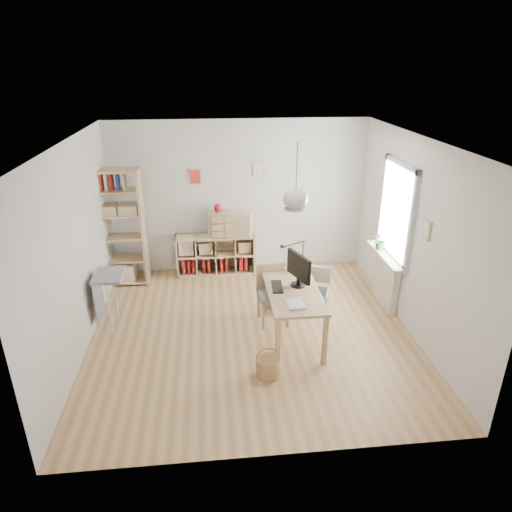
{
  "coord_description": "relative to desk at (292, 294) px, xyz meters",
  "views": [
    {
      "loc": [
        -0.52,
        -5.57,
        3.61
      ],
      "look_at": [
        0.1,
        0.3,
        1.05
      ],
      "focal_mm": 32.0,
      "sensor_mm": 36.0,
      "label": 1
    }
  ],
  "objects": [
    {
      "name": "tall_bookshelf",
      "position": [
        -2.59,
        1.95,
        0.43
      ],
      "size": [
        0.8,
        0.38,
        2.0
      ],
      "color": "tan",
      "rests_on": "ground"
    },
    {
      "name": "radiator",
      "position": [
        1.64,
        0.75,
        -0.26
      ],
      "size": [
        0.1,
        0.8,
        0.8
      ],
      "primitive_type": "cube",
      "color": "silver",
      "rests_on": "ground"
    },
    {
      "name": "ground",
      "position": [
        -0.55,
        0.15,
        -0.66
      ],
      "size": [
        4.5,
        4.5,
        0.0
      ],
      "primitive_type": "plane",
      "color": "tan",
      "rests_on": "ground"
    },
    {
      "name": "storage_chest",
      "position": [
        0.45,
        0.81,
        -0.46
      ],
      "size": [
        0.74,
        0.79,
        0.6
      ],
      "rotation": [
        0.0,
        0.0,
        -0.33
      ],
      "color": "silver",
      "rests_on": "ground"
    },
    {
      "name": "wicker_basket",
      "position": [
        -0.44,
        -0.86,
        -0.52
      ],
      "size": [
        0.3,
        0.29,
        0.41
      ],
      "rotation": [
        0.0,
        0.0,
        -0.06
      ],
      "color": "olive",
      "rests_on": "ground"
    },
    {
      "name": "task_lamp",
      "position": [
        0.08,
        0.62,
        0.37
      ],
      "size": [
        0.38,
        0.14,
        0.41
      ],
      "color": "black",
      "rests_on": "desk"
    },
    {
      "name": "monitor",
      "position": [
        0.09,
        0.07,
        0.35
      ],
      "size": [
        0.23,
        0.52,
        0.46
      ],
      "rotation": [
        0.0,
        0.0,
        0.36
      ],
      "color": "black",
      "rests_on": "desk"
    },
    {
      "name": "red_vase",
      "position": [
        -0.93,
        2.19,
        0.57
      ],
      "size": [
        0.14,
        0.14,
        0.16
      ],
      "primitive_type": "ellipsoid",
      "color": "maroon",
      "rests_on": "drawer_chest"
    },
    {
      "name": "chair",
      "position": [
        -0.21,
        0.44,
        -0.16
      ],
      "size": [
        0.46,
        0.46,
        0.87
      ],
      "rotation": [
        0.0,
        0.0,
        0.09
      ],
      "color": "gray",
      "rests_on": "ground"
    },
    {
      "name": "drawer_chest",
      "position": [
        -0.72,
        2.19,
        0.28
      ],
      "size": [
        0.81,
        0.52,
        0.43
      ],
      "primitive_type": "cube",
      "rotation": [
        0.0,
        0.0,
        -0.25
      ],
      "color": "#C9B385",
      "rests_on": "cube_shelf"
    },
    {
      "name": "keyboard",
      "position": [
        -0.21,
        0.04,
        0.1
      ],
      "size": [
        0.17,
        0.38,
        0.02
      ],
      "primitive_type": "cube",
      "rotation": [
        0.0,
        0.0,
        -0.07
      ],
      "color": "black",
      "rests_on": "desk"
    },
    {
      "name": "paper_tray",
      "position": [
        -0.05,
        -0.47,
        0.11
      ],
      "size": [
        0.23,
        0.28,
        0.03
      ],
      "primitive_type": "cube",
      "rotation": [
        0.0,
        0.0,
        0.06
      ],
      "color": "white",
      "rests_on": "desk"
    },
    {
      "name": "desk",
      "position": [
        0.0,
        0.0,
        0.0
      ],
      "size": [
        0.7,
        1.5,
        0.75
      ],
      "color": "tan",
      "rests_on": "ground"
    },
    {
      "name": "room_shell",
      "position": [
        -0.0,
        0.0,
        1.34
      ],
      "size": [
        4.5,
        4.5,
        4.5
      ],
      "color": "white",
      "rests_on": "ground"
    },
    {
      "name": "windowsill",
      "position": [
        1.59,
        0.75,
        0.17
      ],
      "size": [
        0.22,
        1.2,
        0.06
      ],
      "primitive_type": "cube",
      "color": "white",
      "rests_on": "radiator"
    },
    {
      "name": "window_unit",
      "position": [
        1.68,
        0.75,
        0.89
      ],
      "size": [
        0.07,
        1.16,
        1.46
      ],
      "color": "white",
      "rests_on": "ground"
    },
    {
      "name": "side_table",
      "position": [
        -2.59,
        0.5,
        0.01
      ],
      "size": [
        0.4,
        0.55,
        0.85
      ],
      "color": "gray",
      "rests_on": "ground"
    },
    {
      "name": "yarn_ball",
      "position": [
        0.09,
        0.53,
        0.17
      ],
      "size": [
        0.15,
        0.15,
        0.15
      ],
      "primitive_type": "sphere",
      "color": "#4D0A15",
      "rests_on": "desk"
    },
    {
      "name": "potted_plant",
      "position": [
        1.57,
        0.97,
        0.34
      ],
      "size": [
        0.29,
        0.26,
        0.28
      ],
      "primitive_type": "imported",
      "rotation": [
        0.0,
        0.0,
        0.15
      ],
      "color": "#225D23",
      "rests_on": "windowsill"
    },
    {
      "name": "cube_shelf",
      "position": [
        -1.02,
        2.23,
        -0.36
      ],
      "size": [
        1.4,
        0.38,
        0.72
      ],
      "color": "#C9B385",
      "rests_on": "ground"
    }
  ]
}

